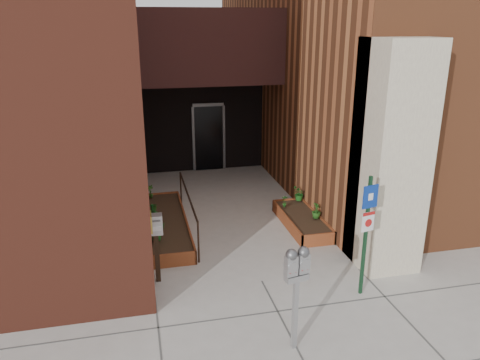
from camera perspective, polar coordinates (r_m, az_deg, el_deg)
ground at (r=9.05m, az=2.67°, el=-12.21°), size 80.00×80.00×0.00m
architecture at (r=14.49m, az=-5.54°, el=19.96°), size 20.00×14.60×10.00m
planter_left at (r=11.13m, az=-8.85°, el=-5.44°), size 0.90×3.60×0.30m
planter_right at (r=11.30m, az=7.53°, el=-5.00°), size 0.80×2.20×0.30m
handrail at (r=10.89m, az=-6.37°, el=-2.39°), size 0.04×3.34×0.90m
parking_meter at (r=6.81m, az=6.94°, el=-11.04°), size 0.38×0.21×1.66m
sign_post at (r=8.32m, az=15.24°, el=-5.18°), size 0.30×0.10×2.23m
payment_dropbox at (r=8.73m, az=-10.24°, el=-6.47°), size 0.27×0.21×1.35m
shrub_left_a at (r=9.99m, az=-10.12°, el=-6.16°), size 0.48×0.48×0.39m
shrub_left_b at (r=10.98m, az=-10.50°, el=-3.98°), size 0.25×0.25×0.34m
shrub_left_c at (r=10.98m, az=-10.51°, el=-3.77°), size 0.25×0.25×0.41m
shrub_left_d at (r=12.36m, az=-10.86°, el=-1.37°), size 0.25×0.25×0.34m
shrub_right_a at (r=11.03m, az=9.29°, el=-3.71°), size 0.29×0.29×0.37m
shrub_right_b at (r=11.59m, az=5.49°, el=-2.57°), size 0.20×0.20×0.31m
shrub_right_c at (r=12.03m, az=7.21°, el=-1.69°), size 0.46×0.46×0.36m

